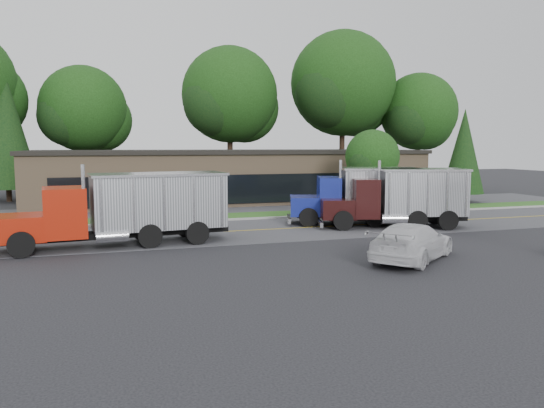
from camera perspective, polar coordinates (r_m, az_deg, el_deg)
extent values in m
plane|color=#35353A|center=(21.20, 5.77, -6.47)|extent=(140.00, 140.00, 0.00)
cube|color=#59595E|center=(29.54, -1.13, -2.81)|extent=(60.00, 8.00, 0.02)
cube|color=gold|center=(29.54, -1.13, -2.81)|extent=(60.00, 0.12, 0.01)
cube|color=#9E9E99|center=(33.54, -3.15, -1.73)|extent=(60.00, 0.30, 0.12)
cube|color=#356221|center=(35.27, -3.88, -1.34)|extent=(60.00, 3.40, 0.03)
cube|color=#59595E|center=(40.11, -5.56, -0.43)|extent=(60.00, 7.00, 0.02)
cube|color=#987A5D|center=(46.21, -4.70, 2.96)|extent=(32.00, 12.00, 4.00)
cylinder|color=#382619|center=(53.08, -19.43, 3.24)|extent=(0.56, 0.56, 4.36)
sphere|color=#15320D|center=(53.13, -19.67, 9.63)|extent=(7.98, 7.98, 7.98)
sphere|color=#15320D|center=(54.04, -17.99, 8.57)|extent=(5.98, 5.98, 5.98)
sphere|color=black|center=(52.40, -21.04, 8.81)|extent=(5.48, 5.48, 5.48)
cylinder|color=#382619|center=(54.41, -4.52, 4.13)|extent=(0.56, 0.56, 5.27)
sphere|color=#15320D|center=(54.61, -4.58, 11.65)|extent=(9.64, 9.64, 9.64)
sphere|color=#15320D|center=(56.11, -3.02, 10.28)|extent=(7.23, 7.23, 7.23)
sphere|color=black|center=(53.34, -5.96, 10.79)|extent=(6.63, 6.63, 6.63)
cylinder|color=#382619|center=(57.37, 7.51, 4.58)|extent=(0.56, 0.56, 6.02)
sphere|color=#15320D|center=(57.71, 7.63, 12.72)|extent=(11.02, 11.02, 11.02)
sphere|color=#15320D|center=(59.70, 8.87, 11.16)|extent=(8.26, 8.26, 8.26)
sphere|color=black|center=(55.96, 6.44, 11.88)|extent=(7.57, 7.57, 7.57)
cylinder|color=#382619|center=(59.51, 15.34, 3.72)|extent=(0.56, 0.56, 4.47)
sphere|color=#15320D|center=(59.57, 15.51, 9.55)|extent=(8.17, 8.17, 8.17)
sphere|color=#15320D|center=(61.21, 16.17, 8.48)|extent=(6.13, 6.13, 6.13)
sphere|color=black|center=(58.20, 14.83, 8.90)|extent=(5.62, 5.62, 5.62)
cylinder|color=#382619|center=(49.78, -26.42, 0.83)|extent=(0.44, 0.44, 1.00)
cone|color=black|center=(49.63, -26.75, 7.45)|extent=(5.00, 5.00, 10.24)
cylinder|color=#382619|center=(46.70, 19.77, 0.79)|extent=(0.44, 0.44, 1.00)
cone|color=black|center=(46.51, 19.94, 5.37)|extent=(3.38, 3.38, 6.92)
cylinder|color=#382619|center=(38.72, 10.65, 0.82)|extent=(0.56, 0.56, 2.10)
sphere|color=#15320D|center=(38.56, 10.73, 5.04)|extent=(3.84, 3.84, 3.84)
sphere|color=#15320D|center=(39.34, 11.32, 4.35)|extent=(2.88, 2.88, 2.88)
sphere|color=black|center=(37.97, 10.18, 4.49)|extent=(2.64, 2.64, 2.64)
cube|color=black|center=(25.82, -15.89, -3.09)|extent=(10.27, 2.05, 0.28)
cube|color=#B3200C|center=(25.56, -25.85, -2.33)|extent=(2.67, 2.54, 1.10)
cube|color=#B3200C|center=(25.47, -21.42, -0.80)|extent=(2.02, 2.57, 2.20)
cube|color=black|center=(25.42, -23.21, 0.02)|extent=(0.28, 2.09, 0.90)
cube|color=silver|center=(25.92, -12.09, 0.28)|extent=(6.34, 3.12, 2.50)
cube|color=silver|center=(25.82, -12.15, 3.15)|extent=(6.50, 3.28, 0.12)
cylinder|color=black|center=(26.77, -25.22, -3.13)|extent=(1.13, 0.46, 1.10)
cylinder|color=black|center=(24.50, -25.38, -3.96)|extent=(1.13, 0.46, 1.10)
cylinder|color=black|center=(27.31, -11.58, -2.48)|extent=(1.13, 0.46, 1.10)
cylinder|color=black|center=(25.09, -10.50, -3.23)|extent=(1.13, 0.46, 1.10)
cube|color=black|center=(32.03, 9.20, -1.15)|extent=(7.22, 3.19, 0.28)
cube|color=navy|center=(31.64, 3.55, -0.17)|extent=(2.36, 2.72, 1.10)
cube|color=navy|center=(31.69, 6.13, 0.91)|extent=(1.94, 2.67, 2.20)
cube|color=black|center=(31.60, 5.14, 1.63)|extent=(0.70, 2.02, 0.90)
cube|color=silver|center=(32.10, 11.48, 1.42)|extent=(4.90, 3.72, 2.50)
cube|color=silver|center=(32.01, 11.53, 3.74)|extent=(5.09, 3.91, 0.12)
cylinder|color=black|center=(32.85, 3.71, -0.90)|extent=(1.15, 0.67, 1.10)
cylinder|color=black|center=(30.58, 3.96, -1.43)|extent=(1.15, 0.67, 1.10)
cylinder|color=black|center=(33.43, 11.58, -0.89)|extent=(1.15, 0.67, 1.10)
cylinder|color=black|center=(31.19, 12.39, -1.41)|extent=(1.15, 0.67, 1.10)
cube|color=black|center=(31.21, 13.25, -1.43)|extent=(7.83, 3.17, 0.28)
cube|color=black|center=(30.47, 7.04, -0.45)|extent=(2.45, 2.74, 1.10)
cube|color=black|center=(30.66, 9.90, 0.67)|extent=(1.99, 2.69, 2.20)
cube|color=black|center=(30.52, 8.81, 1.42)|extent=(0.65, 2.03, 0.90)
cube|color=silver|center=(31.42, 15.73, 1.21)|extent=(5.21, 3.72, 2.50)
cube|color=silver|center=(31.34, 15.80, 3.58)|extent=(5.40, 3.90, 0.12)
cylinder|color=black|center=(31.69, 7.03, -1.19)|extent=(1.15, 0.64, 1.10)
cylinder|color=black|center=(29.44, 7.67, -1.78)|extent=(1.15, 0.64, 1.10)
cylinder|color=black|center=(32.77, 15.65, -1.14)|extent=(1.15, 0.64, 1.10)
cylinder|color=black|center=(30.60, 16.89, -1.69)|extent=(1.15, 0.64, 1.10)
imported|color=silver|center=(22.43, 14.81, -3.94)|extent=(5.50, 4.98, 1.54)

